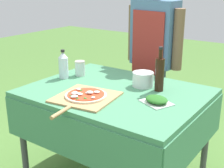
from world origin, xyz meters
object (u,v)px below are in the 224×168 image
(oil_bottle, at_px, (160,74))
(water_bottle, at_px, (64,65))
(pizza_on_peel, at_px, (85,97))
(herb_container, at_px, (157,100))
(person_cook, at_px, (154,50))
(mixing_tub, at_px, (143,79))
(sauce_jar, at_px, (80,69))
(prep_table, at_px, (115,102))

(oil_bottle, distance_m, water_bottle, 0.76)
(pizza_on_peel, height_order, oil_bottle, oil_bottle)
(herb_container, bearing_deg, person_cook, 119.57)
(mixing_tub, bearing_deg, oil_bottle, -7.02)
(person_cook, relative_size, sauce_jar, 12.87)
(prep_table, xyz_separation_m, herb_container, (0.35, -0.05, 0.11))
(sauce_jar, bearing_deg, person_cook, 62.59)
(person_cook, height_order, water_bottle, person_cook)
(herb_container, relative_size, mixing_tub, 1.48)
(person_cook, distance_m, herb_container, 0.92)
(oil_bottle, bearing_deg, pizza_on_peel, -128.00)
(oil_bottle, distance_m, mixing_tub, 0.16)
(pizza_on_peel, bearing_deg, sauce_jar, 126.31)
(herb_container, bearing_deg, pizza_on_peel, -154.58)
(mixing_tub, relative_size, sauce_jar, 1.28)
(prep_table, bearing_deg, oil_bottle, 34.12)
(water_bottle, relative_size, herb_container, 1.00)
(water_bottle, xyz_separation_m, mixing_tub, (0.60, 0.18, -0.05))
(pizza_on_peel, relative_size, mixing_tub, 3.76)
(herb_container, height_order, mixing_tub, mixing_tub)
(oil_bottle, relative_size, herb_container, 1.37)
(prep_table, bearing_deg, herb_container, -7.48)
(herb_container, xyz_separation_m, mixing_tub, (-0.23, 0.23, 0.03))
(oil_bottle, bearing_deg, herb_container, -66.35)
(person_cook, bearing_deg, water_bottle, 71.22)
(prep_table, xyz_separation_m, pizza_on_peel, (-0.07, -0.24, 0.10))
(person_cook, distance_m, pizza_on_peel, 1.00)
(person_cook, bearing_deg, herb_container, 128.06)
(person_cook, bearing_deg, pizza_on_peel, 100.48)
(herb_container, height_order, sauce_jar, sauce_jar)
(water_bottle, bearing_deg, herb_container, -3.37)
(herb_container, bearing_deg, mixing_tub, 135.05)
(oil_bottle, height_order, sauce_jar, oil_bottle)
(prep_table, distance_m, sauce_jar, 0.47)
(oil_bottle, xyz_separation_m, herb_container, (0.09, -0.22, -0.10))
(herb_container, relative_size, sauce_jar, 1.91)
(sauce_jar, bearing_deg, herb_container, -12.36)
(person_cook, height_order, pizza_on_peel, person_cook)
(prep_table, xyz_separation_m, oil_bottle, (0.25, 0.17, 0.21))
(person_cook, xyz_separation_m, mixing_tub, (0.22, -0.56, -0.08))
(pizza_on_peel, bearing_deg, person_cook, 84.02)
(water_bottle, distance_m, mixing_tub, 0.63)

